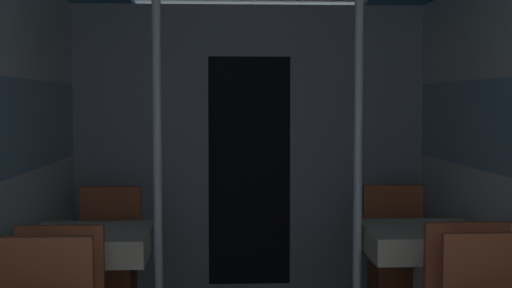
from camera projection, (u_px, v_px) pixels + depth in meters
The scene contains 7 objects.
bulkhead_far at pixel (249, 149), 5.62m from camera, with size 2.74×0.09×2.24m.
dining_table_left_1 at pixel (90, 250), 4.11m from camera, with size 0.69×0.69×0.74m.
chair_left_far_1 at pixel (108, 281), 4.72m from camera, with size 0.41×0.41×0.90m.
support_pole_left_1 at pixel (158, 165), 4.10m from camera, with size 0.05×0.05×2.24m.
dining_table_right_1 at pixel (423, 247), 4.20m from camera, with size 0.69×0.69×0.74m.
chair_right_far_1 at pixel (398, 278), 4.81m from camera, with size 0.41×0.41×0.90m.
support_pole_right_1 at pixel (358, 164), 4.15m from camera, with size 0.05×0.05×2.24m.
Camera 1 is at (-0.20, -1.60, 1.49)m, focal length 50.00 mm.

